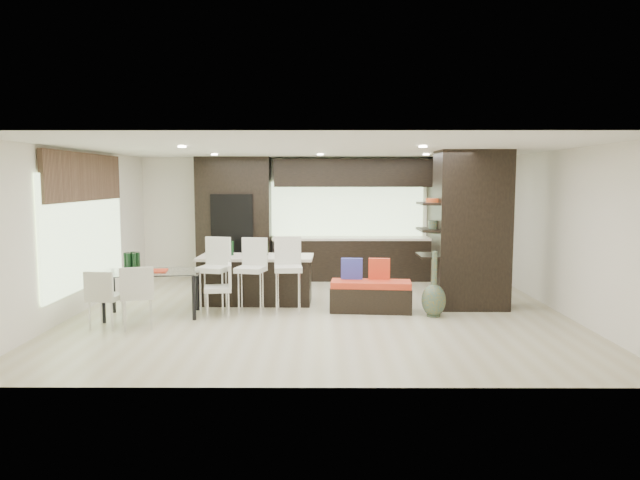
{
  "coord_description": "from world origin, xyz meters",
  "views": [
    {
      "loc": [
        0.04,
        -9.36,
        2.2
      ],
      "look_at": [
        0.0,
        0.6,
        1.15
      ],
      "focal_mm": 32.0,
      "sensor_mm": 36.0,
      "label": 1
    }
  ],
  "objects_px": {
    "stool_left": "(213,283)",
    "stool_right": "(288,282)",
    "kitchen_island": "(256,279)",
    "dining_table": "(153,294)",
    "floor_vase": "(434,284)",
    "chair_near": "(138,299)",
    "bench": "(371,296)",
    "chair_end": "(218,292)",
    "chair_far": "(106,301)",
    "stool_mid": "(251,283)"
  },
  "relations": [
    {
      "from": "stool_left",
      "to": "stool_mid",
      "type": "xyz_separation_m",
      "value": [
        0.62,
        0.0,
        -0.0
      ]
    },
    {
      "from": "chair_far",
      "to": "kitchen_island",
      "type": "bearing_deg",
      "value": 47.44
    },
    {
      "from": "kitchen_island",
      "to": "chair_end",
      "type": "distance_m",
      "value": 1.15
    },
    {
      "from": "kitchen_island",
      "to": "floor_vase",
      "type": "relative_size",
      "value": 1.9
    },
    {
      "from": "chair_near",
      "to": "chair_end",
      "type": "xyz_separation_m",
      "value": [
        1.06,
        0.75,
        -0.04
      ]
    },
    {
      "from": "chair_end",
      "to": "kitchen_island",
      "type": "bearing_deg",
      "value": -35.74
    },
    {
      "from": "stool_left",
      "to": "bench",
      "type": "distance_m",
      "value": 2.64
    },
    {
      "from": "stool_left",
      "to": "dining_table",
      "type": "distance_m",
      "value": 0.99
    },
    {
      "from": "stool_right",
      "to": "bench",
      "type": "relative_size",
      "value": 0.75
    },
    {
      "from": "floor_vase",
      "to": "chair_near",
      "type": "bearing_deg",
      "value": -170.64
    },
    {
      "from": "stool_mid",
      "to": "chair_far",
      "type": "distance_m",
      "value": 2.27
    },
    {
      "from": "chair_near",
      "to": "chair_far",
      "type": "xyz_separation_m",
      "value": [
        -0.48,
        0.02,
        -0.03
      ]
    },
    {
      "from": "stool_right",
      "to": "bench",
      "type": "height_order",
      "value": "stool_right"
    },
    {
      "from": "bench",
      "to": "chair_end",
      "type": "xyz_separation_m",
      "value": [
        -2.5,
        -0.36,
        0.13
      ]
    },
    {
      "from": "kitchen_island",
      "to": "dining_table",
      "type": "distance_m",
      "value": 1.87
    },
    {
      "from": "stool_mid",
      "to": "chair_near",
      "type": "height_order",
      "value": "stool_mid"
    },
    {
      "from": "stool_left",
      "to": "stool_right",
      "type": "height_order",
      "value": "stool_right"
    },
    {
      "from": "stool_mid",
      "to": "chair_near",
      "type": "distance_m",
      "value": 1.87
    },
    {
      "from": "dining_table",
      "to": "stool_left",
      "type": "bearing_deg",
      "value": 8.89
    },
    {
      "from": "stool_left",
      "to": "floor_vase",
      "type": "xyz_separation_m",
      "value": [
        3.61,
        -0.28,
        0.03
      ]
    },
    {
      "from": "stool_right",
      "to": "chair_near",
      "type": "relative_size",
      "value": 1.16
    },
    {
      "from": "kitchen_island",
      "to": "chair_far",
      "type": "relative_size",
      "value": 2.5
    },
    {
      "from": "stool_mid",
      "to": "chair_end",
      "type": "height_order",
      "value": "stool_mid"
    },
    {
      "from": "stool_mid",
      "to": "stool_right",
      "type": "relative_size",
      "value": 0.98
    },
    {
      "from": "bench",
      "to": "chair_far",
      "type": "distance_m",
      "value": 4.18
    },
    {
      "from": "kitchen_island",
      "to": "chair_far",
      "type": "distance_m",
      "value": 2.7
    },
    {
      "from": "stool_right",
      "to": "floor_vase",
      "type": "xyz_separation_m",
      "value": [
        2.37,
        -0.28,
        0.03
      ]
    },
    {
      "from": "kitchen_island",
      "to": "bench",
      "type": "relative_size",
      "value": 1.5
    },
    {
      "from": "chair_near",
      "to": "chair_end",
      "type": "distance_m",
      "value": 1.3
    },
    {
      "from": "stool_mid",
      "to": "bench",
      "type": "relative_size",
      "value": 0.74
    },
    {
      "from": "kitchen_island",
      "to": "chair_far",
      "type": "xyz_separation_m",
      "value": [
        -2.03,
        -1.77,
        -0.02
      ]
    },
    {
      "from": "chair_far",
      "to": "chair_end",
      "type": "xyz_separation_m",
      "value": [
        1.53,
        0.73,
        -0.01
      ]
    },
    {
      "from": "bench",
      "to": "chair_end",
      "type": "bearing_deg",
      "value": -166.8
    },
    {
      "from": "chair_far",
      "to": "stool_left",
      "type": "bearing_deg",
      "value": 42.03
    },
    {
      "from": "stool_mid",
      "to": "chair_end",
      "type": "relative_size",
      "value": 1.27
    },
    {
      "from": "chair_near",
      "to": "bench",
      "type": "bearing_deg",
      "value": -0.15
    },
    {
      "from": "stool_left",
      "to": "chair_end",
      "type": "bearing_deg",
      "value": -51.52
    },
    {
      "from": "floor_vase",
      "to": "stool_left",
      "type": "bearing_deg",
      "value": 175.58
    },
    {
      "from": "stool_right",
      "to": "bench",
      "type": "bearing_deg",
      "value": -2.04
    },
    {
      "from": "stool_right",
      "to": "chair_near",
      "type": "xyz_separation_m",
      "value": [
        -2.18,
        -1.03,
        -0.07
      ]
    },
    {
      "from": "floor_vase",
      "to": "chair_end",
      "type": "bearing_deg",
      "value": -179.96
    },
    {
      "from": "floor_vase",
      "to": "chair_end",
      "type": "height_order",
      "value": "floor_vase"
    },
    {
      "from": "bench",
      "to": "chair_near",
      "type": "bearing_deg",
      "value": -157.69
    },
    {
      "from": "stool_mid",
      "to": "stool_right",
      "type": "height_order",
      "value": "stool_right"
    },
    {
      "from": "stool_right",
      "to": "chair_far",
      "type": "distance_m",
      "value": 2.84
    },
    {
      "from": "kitchen_island",
      "to": "floor_vase",
      "type": "xyz_separation_m",
      "value": [
        2.99,
        -1.04,
        0.11
      ]
    },
    {
      "from": "stool_left",
      "to": "floor_vase",
      "type": "distance_m",
      "value": 3.62
    },
    {
      "from": "floor_vase",
      "to": "chair_far",
      "type": "height_order",
      "value": "floor_vase"
    },
    {
      "from": "stool_left",
      "to": "stool_right",
      "type": "xyz_separation_m",
      "value": [
        1.25,
        -0.0,
        0.0
      ]
    },
    {
      "from": "kitchen_island",
      "to": "stool_right",
      "type": "bearing_deg",
      "value": -49.38
    }
  ]
}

